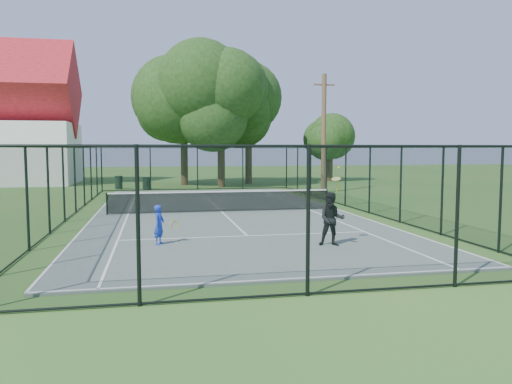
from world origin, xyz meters
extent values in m
plane|color=#2B6020|center=(0.00, 0.00, 0.00)|extent=(120.00, 120.00, 0.00)
cube|color=#55645F|center=(0.00, 0.00, 0.03)|extent=(11.00, 24.00, 0.06)
cylinder|color=black|center=(-5.00, 0.00, 0.53)|extent=(0.08, 0.08, 0.95)
cylinder|color=black|center=(5.00, 0.00, 0.53)|extent=(0.08, 0.08, 0.95)
cube|color=black|center=(0.00, 0.00, 0.53)|extent=(10.00, 0.03, 0.88)
cube|color=white|center=(0.00, 0.00, 0.98)|extent=(10.00, 0.05, 0.06)
cylinder|color=#332114|center=(-0.63, 17.95, 1.96)|extent=(0.56, 0.56, 3.92)
sphere|color=black|center=(-0.63, 17.95, 5.68)|extent=(7.07, 7.07, 7.07)
cylinder|color=#332114|center=(2.00, 15.34, 2.00)|extent=(0.56, 0.56, 4.01)
sphere|color=black|center=(2.00, 15.34, 5.80)|extent=(7.18, 7.18, 7.18)
cylinder|color=#332114|center=(4.70, 18.46, 1.96)|extent=(0.56, 0.56, 3.93)
sphere|color=black|center=(4.70, 18.46, 5.48)|extent=(6.23, 6.23, 6.23)
cylinder|color=#332114|center=(12.45, 20.31, 1.20)|extent=(0.56, 0.56, 2.40)
sphere|color=black|center=(12.45, 20.31, 3.45)|extent=(4.19, 4.19, 4.19)
cylinder|color=black|center=(-5.52, 14.80, 0.45)|extent=(0.54, 0.54, 0.90)
cylinder|color=black|center=(-5.52, 14.80, 0.92)|extent=(0.58, 0.58, 0.05)
cylinder|color=black|center=(-3.55, 14.06, 0.41)|extent=(0.54, 0.54, 0.82)
cylinder|color=black|center=(-3.55, 14.06, 0.84)|extent=(0.58, 0.58, 0.05)
cylinder|color=#4C3823|center=(7.93, 9.00, 3.87)|extent=(0.30, 0.30, 7.74)
cube|color=#4C3823|center=(7.93, 9.00, 7.04)|extent=(1.40, 0.10, 0.10)
imported|color=#1834CF|center=(-2.84, -7.27, 0.65)|extent=(0.44, 0.51, 1.18)
torus|color=gold|center=(-2.39, -7.12, 0.61)|extent=(0.27, 0.18, 0.29)
cylinder|color=silver|center=(-2.39, -7.12, 0.61)|extent=(0.23, 0.15, 0.25)
imported|color=black|center=(2.15, -8.49, 0.85)|extent=(0.91, 0.79, 1.57)
torus|color=gold|center=(2.40, -8.14, 2.01)|extent=(0.30, 0.28, 0.14)
cylinder|color=silver|center=(2.40, -8.14, 2.01)|extent=(0.26, 0.24, 0.11)
sphere|color=#CCE526|center=(2.55, -7.93, 2.34)|extent=(0.07, 0.07, 0.07)
camera|label=1|loc=(-2.92, -22.29, 2.92)|focal=35.00mm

